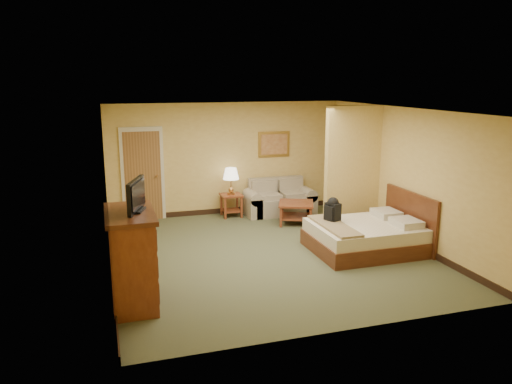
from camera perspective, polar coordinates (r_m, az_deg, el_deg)
name	(u,v)px	position (r m, az deg, el deg)	size (l,w,h in m)	color
floor	(268,253)	(9.20, 1.37, -7.04)	(6.00, 6.00, 0.00)	#4B5034
ceiling	(269,110)	(8.66, 1.46, 9.36)	(6.00, 6.00, 0.00)	white
back_wall	(227,159)	(11.67, -3.30, 3.82)	(5.50, 0.02, 2.60)	#D5B05A
left_wall	(107,194)	(8.39, -16.67, -0.27)	(0.02, 6.00, 2.60)	#D5B05A
right_wall	(403,175)	(10.05, 16.46, 1.83)	(0.02, 6.00, 2.60)	#D5B05A
partition	(352,169)	(10.52, 10.96, 2.61)	(1.20, 0.15, 2.60)	#D5B05A
door	(143,175)	(11.38, -12.81, 1.91)	(0.94, 0.16, 2.10)	beige
baseboard	(228,210)	(11.92, -3.21, -2.09)	(5.50, 0.02, 0.12)	black
loveseat	(279,202)	(11.80, 2.67, -1.18)	(1.64, 0.76, 0.83)	#9E9178
side_table	(231,202)	(11.53, -2.85, -1.13)	(0.48, 0.48, 0.53)	maroon
table_lamp	(231,174)	(11.39, -2.88, 2.02)	(0.37, 0.37, 0.61)	#BA8244
coffee_table	(296,208)	(10.98, 4.60, -1.89)	(0.97, 0.97, 0.48)	maroon
wall_picture	(274,144)	(11.93, 2.07, 5.48)	(0.78, 0.04, 0.61)	#B78E3F
dresser	(132,258)	(7.24, -13.99, -7.29)	(0.66, 1.26, 1.35)	maroon
tv	(136,196)	(7.00, -13.56, -0.48)	(0.29, 0.71, 0.45)	black
bed	(368,236)	(9.49, 12.65, -4.88)	(1.95, 1.63, 1.06)	#4A2111
backpack	(333,209)	(9.34, 8.77, -1.94)	(0.26, 0.32, 0.47)	black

